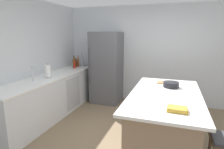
# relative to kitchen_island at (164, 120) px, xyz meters

# --- Properties ---
(ground_plane) EXTENTS (7.20, 7.20, 0.00)m
(ground_plane) POSITION_rel_kitchen_island_xyz_m (-0.43, -0.11, -0.46)
(ground_plane) COLOR #7A664C
(wall_rear) EXTENTS (6.00, 0.10, 2.60)m
(wall_rear) POSITION_rel_kitchen_island_xyz_m (-0.43, 2.14, 0.84)
(wall_rear) COLOR silver
(wall_rear) RESTS_ON ground_plane
(wall_left) EXTENTS (0.10, 6.00, 2.60)m
(wall_left) POSITION_rel_kitchen_island_xyz_m (-2.88, -0.11, 0.84)
(wall_left) COLOR silver
(wall_left) RESTS_ON ground_plane
(counter_run_left) EXTENTS (0.69, 3.10, 0.93)m
(counter_run_left) POSITION_rel_kitchen_island_xyz_m (-2.50, 0.45, 0.00)
(counter_run_left) COLOR silver
(counter_run_left) RESTS_ON ground_plane
(kitchen_island) EXTENTS (1.08, 2.06, 0.92)m
(kitchen_island) POSITION_rel_kitchen_island_xyz_m (0.00, 0.00, 0.00)
(kitchen_island) COLOR #8E755B
(kitchen_island) RESTS_ON ground_plane
(refrigerator) EXTENTS (0.77, 0.73, 1.91)m
(refrigerator) POSITION_rel_kitchen_island_xyz_m (-1.64, 1.74, 0.49)
(refrigerator) COLOR #56565B
(refrigerator) RESTS_ON ground_plane
(sink_faucet) EXTENTS (0.15, 0.05, 0.30)m
(sink_faucet) POSITION_rel_kitchen_island_xyz_m (-2.55, -0.03, 0.62)
(sink_faucet) COLOR silver
(sink_faucet) RESTS_ON counter_run_left
(paper_towel_roll) EXTENTS (0.14, 0.14, 0.31)m
(paper_towel_roll) POSITION_rel_kitchen_island_xyz_m (-2.45, 0.31, 0.60)
(paper_towel_roll) COLOR gray
(paper_towel_roll) RESTS_ON counter_run_left
(soda_bottle) EXTENTS (0.08, 0.08, 0.36)m
(soda_bottle) POSITION_rel_kitchen_island_xyz_m (-2.46, 1.88, 0.61)
(soda_bottle) COLOR silver
(soda_bottle) RESTS_ON counter_run_left
(vinegar_bottle) EXTENTS (0.05, 0.05, 0.32)m
(vinegar_bottle) POSITION_rel_kitchen_island_xyz_m (-2.53, 1.78, 0.59)
(vinegar_bottle) COLOR #994C23
(vinegar_bottle) RESTS_ON counter_run_left
(syrup_bottle) EXTENTS (0.07, 0.07, 0.26)m
(syrup_bottle) POSITION_rel_kitchen_island_xyz_m (-2.55, 1.70, 0.57)
(syrup_bottle) COLOR #5B3319
(syrup_bottle) RESTS_ON counter_run_left
(whiskey_bottle) EXTENTS (0.09, 0.09, 0.32)m
(whiskey_bottle) POSITION_rel_kitchen_island_xyz_m (-2.55, 1.59, 0.60)
(whiskey_bottle) COLOR brown
(whiskey_bottle) RESTS_ON counter_run_left
(hot_sauce_bottle) EXTENTS (0.05, 0.05, 0.23)m
(hot_sauce_bottle) POSITION_rel_kitchen_island_xyz_m (-2.49, 1.50, 0.55)
(hot_sauce_bottle) COLOR red
(hot_sauce_bottle) RESTS_ON counter_run_left
(cookbook_stack) EXTENTS (0.25, 0.18, 0.05)m
(cookbook_stack) POSITION_rel_kitchen_island_xyz_m (0.17, -0.67, 0.48)
(cookbook_stack) COLOR gold
(cookbook_stack) RESTS_ON kitchen_island
(mixing_bowl) EXTENTS (0.27, 0.27, 0.09)m
(mixing_bowl) POSITION_rel_kitchen_island_xyz_m (0.07, 0.42, 0.50)
(mixing_bowl) COLOR black
(mixing_bowl) RESTS_ON kitchen_island
(cutting_board) EXTENTS (0.30, 0.21, 0.02)m
(cutting_board) POSITION_rel_kitchen_island_xyz_m (-0.04, 0.68, 0.46)
(cutting_board) COLOR #9E7042
(cutting_board) RESTS_ON kitchen_island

